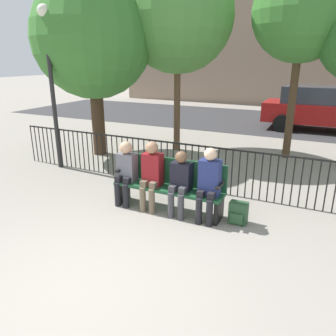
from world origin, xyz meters
The scene contains 14 objects.
ground_plane centered at (0.00, 0.00, 0.00)m, with size 80.00×80.00×0.00m, color gray.
park_bench centered at (0.00, 2.43, 0.50)m, with size 1.99×0.45×0.92m.
seated_person_0 centered at (-0.83, 2.29, 0.67)m, with size 0.34×0.39×1.19m.
seated_person_1 centered at (-0.30, 2.30, 0.70)m, with size 0.34×0.39×1.24m.
seated_person_2 centered at (0.25, 2.29, 0.64)m, with size 0.34×0.39×1.13m.
seated_person_3 centered at (0.75, 2.30, 0.70)m, with size 0.34×0.39×1.25m.
backpack centered at (1.24, 2.41, 0.18)m, with size 0.30×0.22×0.37m.
fence_railing centered at (-0.02, 3.51, 0.56)m, with size 9.01×0.03×0.95m.
tree_0 centered at (1.48, 6.74, 3.64)m, with size 2.41×2.41×4.86m.
tree_1 centered at (-1.56, 6.18, 3.64)m, with size 2.97×2.97×5.13m.
tree_3 centered at (-3.33, 4.82, 3.05)m, with size 3.07×3.07×4.61m.
lamp_post centered at (-3.50, 3.41, 2.44)m, with size 0.28×0.28×3.70m.
street_surface centered at (0.00, 12.00, 0.00)m, with size 24.00×6.00×0.01m.
parked_car_0 centered at (2.14, 10.91, 0.84)m, with size 4.20×1.94×1.62m.
Camera 1 is at (2.30, -2.44, 2.59)m, focal length 35.00 mm.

